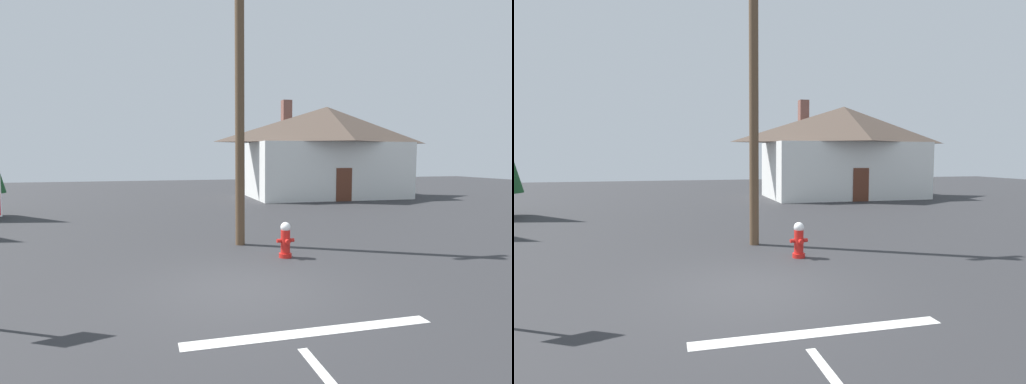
% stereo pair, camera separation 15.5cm
% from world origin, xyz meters
% --- Properties ---
extents(ground_plane, '(80.00, 80.00, 0.10)m').
position_xyz_m(ground_plane, '(0.00, 0.00, -0.05)').
color(ground_plane, '#2D2D30').
extents(lane_stop_bar, '(4.02, 0.32, 0.01)m').
position_xyz_m(lane_stop_bar, '(0.55, -2.42, 0.00)').
color(lane_stop_bar, silver).
rests_on(lane_stop_bar, ground).
extents(fire_hydrant, '(0.48, 0.41, 0.95)m').
position_xyz_m(fire_hydrant, '(1.74, 2.19, 0.47)').
color(fire_hydrant, red).
rests_on(fire_hydrant, ground).
extents(utility_pole, '(1.60, 0.28, 8.88)m').
position_xyz_m(utility_pole, '(0.95, 4.11, 4.62)').
color(utility_pole, brown).
rests_on(utility_pole, ground).
extents(house, '(10.74, 6.04, 6.39)m').
position_xyz_m(house, '(9.85, 17.25, 3.08)').
color(house, silver).
rests_on(house, ground).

